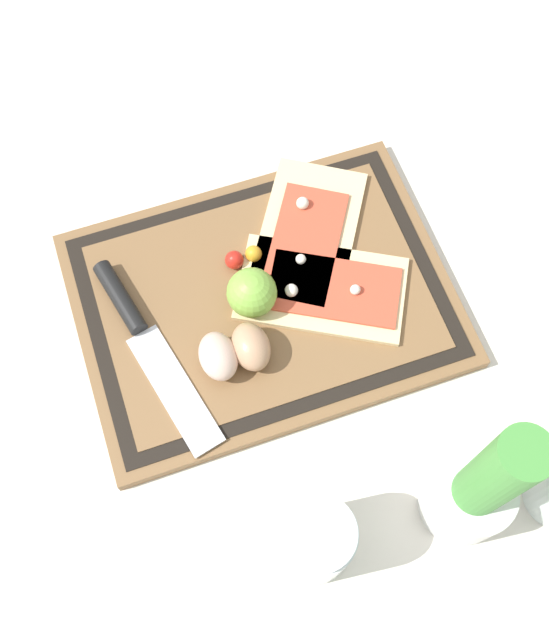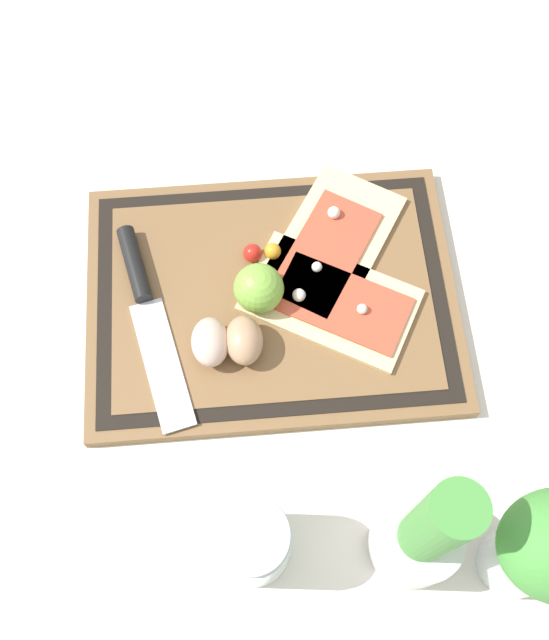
% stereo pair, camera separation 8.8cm
% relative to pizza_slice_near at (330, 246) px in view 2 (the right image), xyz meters
% --- Properties ---
extents(ground_plane, '(6.00, 6.00, 0.00)m').
position_rel_pizza_slice_near_xyz_m(ground_plane, '(0.08, 0.06, -0.03)').
color(ground_plane, silver).
extents(cutting_board, '(0.45, 0.33, 0.02)m').
position_rel_pizza_slice_near_xyz_m(cutting_board, '(0.08, 0.06, -0.02)').
color(cutting_board, brown).
rests_on(cutting_board, ground_plane).
extents(pizza_slice_near, '(0.21, 0.24, 0.02)m').
position_rel_pizza_slice_near_xyz_m(pizza_slice_near, '(0.00, 0.00, 0.00)').
color(pizza_slice_near, beige).
rests_on(pizza_slice_near, cutting_board).
extents(pizza_slice_far, '(0.23, 0.20, 0.02)m').
position_rel_pizza_slice_near_xyz_m(pizza_slice_far, '(0.00, 0.08, 0.00)').
color(pizza_slice_far, beige).
rests_on(pizza_slice_far, cutting_board).
extents(knife, '(0.09, 0.27, 0.02)m').
position_rel_pizza_slice_near_xyz_m(knife, '(0.23, 0.05, 0.00)').
color(knife, silver).
rests_on(knife, cutting_board).
extents(egg_brown, '(0.04, 0.06, 0.04)m').
position_rel_pizza_slice_near_xyz_m(egg_brown, '(0.11, 0.12, 0.02)').
color(egg_brown, tan).
rests_on(egg_brown, cutting_board).
extents(egg_pink, '(0.04, 0.06, 0.04)m').
position_rel_pizza_slice_near_xyz_m(egg_pink, '(0.15, 0.12, 0.02)').
color(egg_pink, beige).
rests_on(egg_pink, cutting_board).
extents(lime, '(0.06, 0.06, 0.06)m').
position_rel_pizza_slice_near_xyz_m(lime, '(0.09, 0.06, 0.02)').
color(lime, '#7FB742').
rests_on(lime, cutting_board).
extents(cherry_tomato_red, '(0.02, 0.02, 0.02)m').
position_rel_pizza_slice_near_xyz_m(cherry_tomato_red, '(0.10, 0.01, 0.01)').
color(cherry_tomato_red, red).
rests_on(cherry_tomato_red, cutting_board).
extents(cherry_tomato_yellow, '(0.02, 0.02, 0.02)m').
position_rel_pizza_slice_near_xyz_m(cherry_tomato_yellow, '(0.07, 0.00, 0.01)').
color(cherry_tomato_yellow, gold).
rests_on(cherry_tomato_yellow, cutting_board).
extents(herb_pot, '(0.09, 0.09, 0.25)m').
position_rel_pizza_slice_near_xyz_m(herb_pot, '(-0.05, 0.36, 0.06)').
color(herb_pot, white).
rests_on(herb_pot, ground_plane).
extents(sauce_jar, '(0.08, 0.08, 0.11)m').
position_rel_pizza_slice_near_xyz_m(sauce_jar, '(0.12, 0.35, 0.02)').
color(sauce_jar, silver).
rests_on(sauce_jar, ground_plane).
extents(herb_glass, '(0.12, 0.10, 0.21)m').
position_rel_pizza_slice_near_xyz_m(herb_glass, '(-0.15, 0.39, 0.10)').
color(herb_glass, silver).
rests_on(herb_glass, ground_plane).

